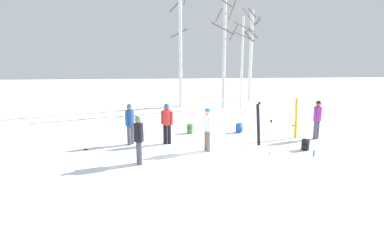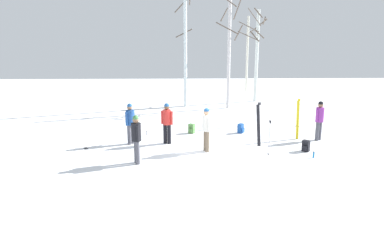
% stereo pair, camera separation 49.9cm
% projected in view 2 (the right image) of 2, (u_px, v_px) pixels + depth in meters
% --- Properties ---
extents(ground_plane, '(60.00, 60.00, 0.00)m').
position_uv_depth(ground_plane, '(207.00, 156.00, 12.44)').
color(ground_plane, white).
extents(person_0, '(0.49, 0.34, 1.72)m').
position_uv_depth(person_0, '(167.00, 121.00, 13.83)').
color(person_0, black).
rests_on(person_0, ground_plane).
extents(person_1, '(0.34, 0.50, 1.72)m').
position_uv_depth(person_1, '(206.00, 127.00, 12.79)').
color(person_1, '#72604C').
rests_on(person_1, ground_plane).
extents(person_2, '(0.34, 0.49, 1.72)m').
position_uv_depth(person_2, '(136.00, 136.00, 11.46)').
color(person_2, '#4C4C56').
rests_on(person_2, ground_plane).
extents(person_3, '(0.34, 0.45, 1.72)m').
position_uv_depth(person_3, '(130.00, 121.00, 13.78)').
color(person_3, '#4C4C56').
rests_on(person_3, ground_plane).
extents(person_4, '(0.45, 0.34, 1.72)m').
position_uv_depth(person_4, '(320.00, 118.00, 14.33)').
color(person_4, '#4C4C56').
rests_on(person_4, ground_plane).
extents(ski_pair_planted_0, '(0.25, 0.07, 1.81)m').
position_uv_depth(ski_pair_planted_0, '(258.00, 125.00, 13.50)').
color(ski_pair_planted_0, black).
rests_on(ski_pair_planted_0, ground_plane).
extents(ski_pair_planted_1, '(0.13, 0.16, 1.79)m').
position_uv_depth(ski_pair_planted_1, '(298.00, 119.00, 14.54)').
color(ski_pair_planted_1, yellow).
rests_on(ski_pair_planted_1, ground_plane).
extents(ski_pair_planted_2, '(0.13, 0.24, 1.75)m').
position_uv_depth(ski_pair_planted_2, '(245.00, 109.00, 16.90)').
color(ski_pair_planted_2, white).
rests_on(ski_pair_planted_2, ground_plane).
extents(ski_pair_lying_0, '(1.44, 1.50, 0.05)m').
position_uv_depth(ski_pair_lying_0, '(87.00, 148.00, 13.32)').
color(ski_pair_lying_0, white).
rests_on(ski_pair_lying_0, ground_plane).
extents(ski_pair_lying_1, '(1.94, 0.56, 0.05)m').
position_uv_depth(ski_pair_lying_1, '(296.00, 127.00, 16.91)').
color(ski_pair_lying_1, white).
rests_on(ski_pair_lying_1, ground_plane).
extents(ski_poles_0, '(0.07, 0.20, 1.37)m').
position_uv_depth(ski_poles_0, '(269.00, 137.00, 12.26)').
color(ski_poles_0, '#B2B2BC').
rests_on(ski_poles_0, ground_plane).
extents(backpack_0, '(0.33, 0.34, 0.44)m').
position_uv_depth(backpack_0, '(191.00, 129.00, 15.65)').
color(backpack_0, '#4C7F3F').
rests_on(backpack_0, ground_plane).
extents(backpack_1, '(0.34, 0.35, 0.44)m').
position_uv_depth(backpack_1, '(306.00, 146.00, 12.95)').
color(backpack_1, black).
rests_on(backpack_1, ground_plane).
extents(backpack_2, '(0.35, 0.34, 0.44)m').
position_uv_depth(backpack_2, '(241.00, 129.00, 15.68)').
color(backpack_2, '#1E4C99').
rests_on(backpack_2, ground_plane).
extents(water_bottle_0, '(0.07, 0.07, 0.21)m').
position_uv_depth(water_bottle_0, '(146.00, 133.00, 15.33)').
color(water_bottle_0, silver).
rests_on(water_bottle_0, ground_plane).
extents(water_bottle_1, '(0.06, 0.06, 0.24)m').
position_uv_depth(water_bottle_1, '(314.00, 155.00, 12.20)').
color(water_bottle_1, '#1E72BF').
rests_on(water_bottle_1, ground_plane).
extents(birch_tree_0, '(1.19, 1.02, 7.81)m').
position_uv_depth(birch_tree_0, '(185.00, 46.00, 21.76)').
color(birch_tree_0, silver).
rests_on(birch_tree_0, ground_plane).
extents(birch_tree_1, '(1.68, 1.68, 7.71)m').
position_uv_depth(birch_tree_1, '(229.00, 46.00, 21.15)').
color(birch_tree_1, silver).
rests_on(birch_tree_1, ground_plane).
extents(birch_tree_2, '(1.53, 1.31, 6.24)m').
position_uv_depth(birch_tree_2, '(247.00, 60.00, 21.24)').
color(birch_tree_2, silver).
rests_on(birch_tree_2, ground_plane).
extents(birch_tree_3, '(1.27, 1.27, 6.61)m').
position_uv_depth(birch_tree_3, '(257.00, 54.00, 23.99)').
color(birch_tree_3, silver).
rests_on(birch_tree_3, ground_plane).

